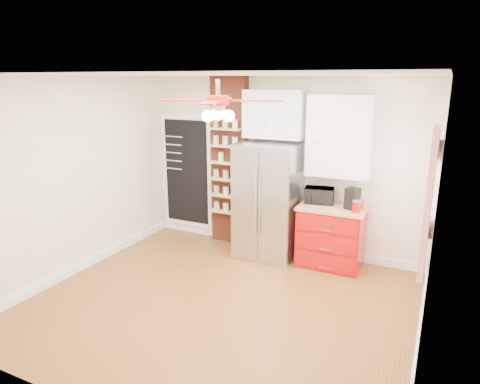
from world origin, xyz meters
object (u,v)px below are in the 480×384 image
at_px(pantry_jar_oats, 221,157).
at_px(fridge, 268,201).
at_px(toaster_oven, 319,195).
at_px(ceiling_fan, 218,101).
at_px(red_cabinet, 331,236).
at_px(coffee_maker, 352,198).
at_px(canister_left, 356,207).

bearing_deg(pantry_jar_oats, fridge, -11.02).
bearing_deg(toaster_oven, ceiling_fan, -122.19).
height_order(fridge, toaster_oven, fridge).
xyz_separation_m(red_cabinet, coffee_maker, (0.27, -0.00, 0.60)).
relative_size(ceiling_fan, canister_left, 9.06).
relative_size(fridge, pantry_jar_oats, 12.42).
height_order(fridge, ceiling_fan, ceiling_fan).
height_order(toaster_oven, coffee_maker, coffee_maker).
xyz_separation_m(toaster_oven, coffee_maker, (0.49, -0.09, 0.04)).
xyz_separation_m(red_cabinet, pantry_jar_oats, (-1.87, 0.12, 0.99)).
bearing_deg(toaster_oven, fridge, 179.58).
xyz_separation_m(ceiling_fan, toaster_oven, (0.69, 1.77, -1.41)).
distance_m(red_cabinet, toaster_oven, 0.61).
bearing_deg(red_cabinet, fridge, -177.05).
distance_m(fridge, pantry_jar_oats, 1.08).
relative_size(red_cabinet, ceiling_fan, 0.67).
bearing_deg(coffee_maker, canister_left, -42.55).
bearing_deg(canister_left, toaster_oven, 157.59).
bearing_deg(red_cabinet, toaster_oven, 159.35).
height_order(red_cabinet, ceiling_fan, ceiling_fan).
xyz_separation_m(ceiling_fan, canister_left, (1.27, 1.53, -1.45)).
relative_size(toaster_oven, canister_left, 2.66).
height_order(red_cabinet, toaster_oven, toaster_oven).
height_order(red_cabinet, canister_left, canister_left).
height_order(coffee_maker, pantry_jar_oats, pantry_jar_oats).
distance_m(fridge, canister_left, 1.33).
height_order(toaster_oven, canister_left, toaster_oven).
bearing_deg(fridge, pantry_jar_oats, 168.98).
bearing_deg(toaster_oven, coffee_maker, -20.75).
relative_size(red_cabinet, canister_left, 6.08).
relative_size(red_cabinet, pantry_jar_oats, 6.67).
xyz_separation_m(coffee_maker, pantry_jar_oats, (-2.13, 0.13, 0.39)).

